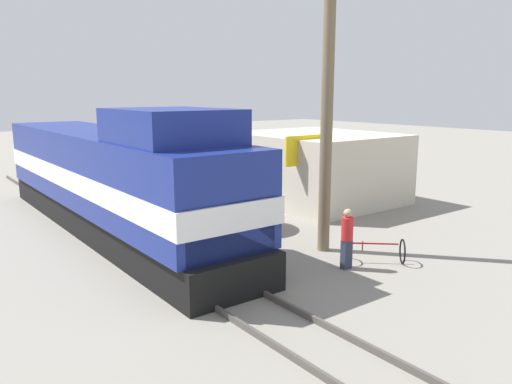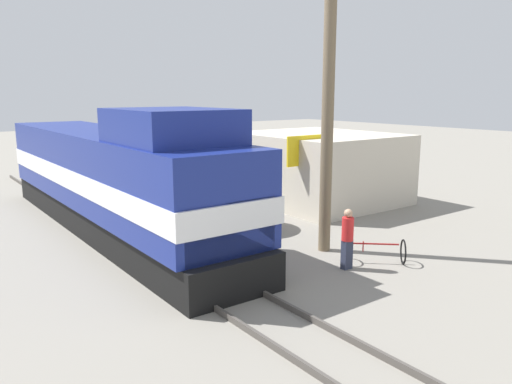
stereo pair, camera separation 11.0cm
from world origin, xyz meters
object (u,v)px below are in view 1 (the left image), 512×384
vendor_umbrella (226,170)px  billboard_sign (305,156)px  person_bystander (347,236)px  bicycle (373,250)px  utility_pole (327,96)px  locomotive (114,180)px

vendor_umbrella → billboard_sign: (3.54, -0.40, 0.30)m
billboard_sign → person_bystander: size_ratio=1.88×
person_bystander → bicycle: (0.99, -0.13, -0.58)m
utility_pole → billboard_sign: size_ratio=2.91×
locomotive → utility_pole: size_ratio=1.72×
locomotive → bicycle: bearing=-58.0°
vendor_umbrella → person_bystander: 5.94m
utility_pole → billboard_sign: bearing=55.7°
person_bystander → vendor_umbrella: bearing=92.8°
locomotive → person_bystander: size_ratio=9.39×
locomotive → person_bystander: bearing=-63.2°
locomotive → person_bystander: locomotive is taller
locomotive → vendor_umbrella: 4.05m
vendor_umbrella → bicycle: vendor_umbrella is taller
locomotive → person_bystander: 8.63m
billboard_sign → bicycle: billboard_sign is taller
vendor_umbrella → person_bystander: (0.28, -5.80, -1.24)m
billboard_sign → bicycle: bearing=-112.3°
person_bystander → bicycle: bearing=-7.6°
locomotive → vendor_umbrella: (3.59, -1.86, 0.25)m
vendor_umbrella → locomotive: bearing=152.6°
utility_pole → person_bystander: utility_pole is taller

